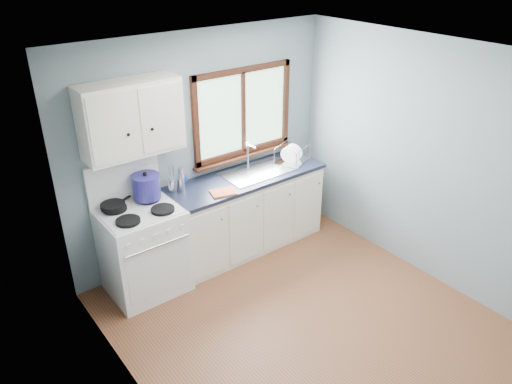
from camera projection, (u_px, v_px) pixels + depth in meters
floor at (309, 327)px, 4.75m from camera, size 3.20×3.60×0.02m
ceiling at (326, 59)px, 3.60m from camera, size 3.20×3.60×0.02m
wall_back at (202, 147)px, 5.45m from camera, size 3.20×0.02×2.50m
wall_left at (140, 284)px, 3.30m from camera, size 0.02×3.60×2.50m
wall_right at (432, 164)px, 5.04m from camera, size 0.02×3.60×2.50m
gas_range at (143, 248)px, 5.04m from camera, size 0.76×0.69×1.36m
base_cabinets at (246, 215)px, 5.80m from camera, size 1.85×0.60×0.88m
countertop at (246, 177)px, 5.58m from camera, size 1.89×0.64×0.04m
sink at (258, 176)px, 5.69m from camera, size 0.84×0.46×0.44m
window at (243, 118)px, 5.61m from camera, size 1.36×0.10×1.03m
upper_cabinets at (131, 119)px, 4.61m from camera, size 0.95×0.35×0.70m
skillet at (113, 206)px, 4.81m from camera, size 0.38×0.31×0.05m
stockpot at (146, 186)px, 4.96m from camera, size 0.29×0.29×0.28m
utensil_crock at (173, 185)px, 5.20m from camera, size 0.14×0.14×0.34m
thermos at (181, 179)px, 5.17m from camera, size 0.08×0.08×0.27m
soap_bottle at (183, 174)px, 5.32m from camera, size 0.12×0.12×0.24m
dish_towel at (223, 192)px, 5.18m from camera, size 0.29×0.24×0.02m
dish_rack at (292, 157)px, 5.89m from camera, size 0.49×0.44×0.21m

